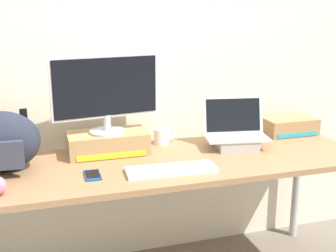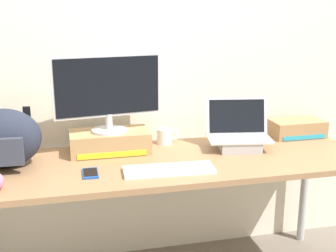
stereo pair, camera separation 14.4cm
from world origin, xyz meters
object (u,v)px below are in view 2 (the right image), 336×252
Objects in this scene: toner_box_cyan at (297,128)px; desktop_monitor at (108,91)px; toner_box_yellow at (110,142)px; messenger_backpack at (4,138)px; cell_phone at (90,173)px; coffee_mug at (165,136)px; external_keyboard at (169,170)px; open_laptop at (238,138)px.

desktop_monitor is at bearing -178.04° from toner_box_cyan.
toner_box_yellow is 0.54m from messenger_backpack.
desktop_monitor is at bearing 68.77° from cell_phone.
messenger_backpack is at bearing -176.11° from desktop_monitor.
messenger_backpack is at bearing 154.05° from cell_phone.
toner_box_yellow is 0.74× the size of desktop_monitor.
coffee_mug is at bearing 177.32° from toner_box_cyan.
external_keyboard is 0.37m from cell_phone.
messenger_backpack is at bearing -174.89° from toner_box_cyan.
messenger_backpack is (-0.77, 0.26, 0.13)m from external_keyboard.
desktop_monitor is at bearing -178.68° from open_laptop.
open_laptop is at bearing 3.34° from messenger_backpack.
coffee_mug is 0.99× the size of cell_phone.
toner_box_yellow is 1.13× the size of open_laptop.
external_keyboard is at bearing -15.28° from messenger_backpack.
toner_box_cyan reaches higher than coffee_mug.
cell_phone is at bearing -164.52° from toner_box_cyan.
toner_box_cyan is at bearing 8.23° from messenger_backpack.
open_laptop is 0.85× the size of external_keyboard.
cell_phone is (-0.37, 0.05, -0.01)m from external_keyboard.
toner_box_yellow is at bearing -166.84° from coffee_mug.
cell_phone is (-0.13, -0.31, -0.33)m from desktop_monitor.
messenger_backpack is 2.87× the size of coffee_mug.
cell_phone is 0.41× the size of toner_box_cyan.
external_keyboard is at bearing -56.49° from toner_box_yellow.
external_keyboard is 3.40× the size of coffee_mug.
messenger_backpack is (-1.23, -0.00, 0.09)m from open_laptop.
open_laptop is 2.86× the size of cell_phone.
open_laptop is 0.46m from toner_box_cyan.
open_laptop reaches higher than toner_box_cyan.
coffee_mug is at bearing 82.68° from external_keyboard.
toner_box_cyan is (0.90, 0.40, 0.04)m from external_keyboard.
toner_box_yellow is 1.33× the size of toner_box_cyan.
external_keyboard is (-0.46, -0.26, -0.05)m from open_laptop.
open_laptop is 2.89× the size of coffee_mug.
messenger_backpack is 0.47m from cell_phone.
cell_phone is at bearing 175.04° from external_keyboard.
messenger_backpack is 2.84× the size of cell_phone.
messenger_backpack reaches higher than toner_box_yellow.
external_keyboard is at bearing -155.76° from toner_box_cyan.
external_keyboard is (0.24, -0.37, -0.33)m from desktop_monitor.
open_laptop is at bearing -25.80° from coffee_mug.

